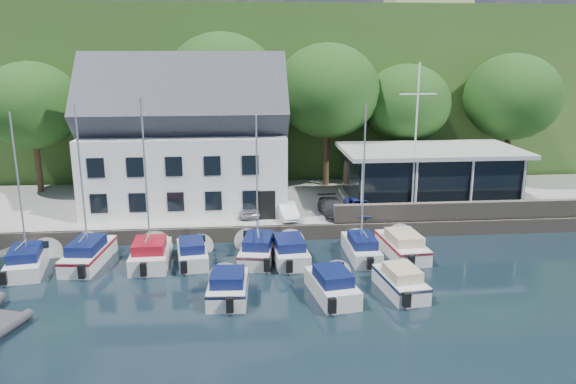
% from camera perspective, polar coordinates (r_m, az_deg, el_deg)
% --- Properties ---
extents(ground, '(180.00, 180.00, 0.00)m').
position_cam_1_polar(ground, '(27.21, 2.36, -12.56)').
color(ground, black).
rests_on(ground, ground).
extents(quay, '(60.00, 13.00, 1.00)m').
position_cam_1_polar(quay, '(43.31, -0.60, -1.41)').
color(quay, '#9B9A95').
rests_on(quay, ground).
extents(quay_face, '(60.00, 0.30, 1.00)m').
position_cam_1_polar(quay_face, '(37.12, 0.19, -4.15)').
color(quay_face, '#60574D').
rests_on(quay_face, ground).
extents(hillside, '(160.00, 75.00, 16.00)m').
position_cam_1_polar(hillside, '(86.19, -2.98, 11.58)').
color(hillside, '#2F531F').
rests_on(hillside, ground).
extents(field_patch, '(50.00, 30.00, 0.30)m').
position_cam_1_polar(field_patch, '(94.76, 1.81, 16.78)').
color(field_patch, '#4C592C').
rests_on(field_patch, hillside).
extents(harbor_building, '(14.40, 8.20, 8.70)m').
position_cam_1_polar(harbor_building, '(41.30, -10.27, 4.48)').
color(harbor_building, white).
rests_on(harbor_building, quay).
extents(club_pavilion, '(13.20, 7.20, 4.10)m').
position_cam_1_polar(club_pavilion, '(43.49, 14.16, 1.67)').
color(club_pavilion, black).
rests_on(club_pavilion, quay).
extents(seawall, '(18.00, 0.50, 1.20)m').
position_cam_1_polar(seawall, '(40.04, 17.51, -1.80)').
color(seawall, '#60574D').
rests_on(seawall, quay).
extents(gangway, '(1.20, 6.00, 1.40)m').
position_cam_1_polar(gangway, '(37.68, -25.52, -6.15)').
color(gangway, '#BCBBBF').
rests_on(gangway, ground).
extents(car_silver, '(2.32, 3.79, 1.20)m').
position_cam_1_polar(car_silver, '(39.32, -4.48, -1.44)').
color(car_silver, '#A7A6AB').
rests_on(car_silver, quay).
extents(car_white, '(1.55, 3.49, 1.11)m').
position_cam_1_polar(car_white, '(38.50, -0.13, -1.82)').
color(car_white, white).
rests_on(car_white, quay).
extents(car_dgrey, '(1.84, 3.94, 1.11)m').
position_cam_1_polar(car_dgrey, '(39.19, 4.54, -1.57)').
color(car_dgrey, '#2F2F35').
rests_on(car_dgrey, quay).
extents(car_blue, '(1.45, 3.48, 1.18)m').
position_cam_1_polar(car_blue, '(39.47, 7.30, -1.48)').
color(car_blue, '#303A95').
rests_on(car_blue, quay).
extents(flagpole, '(2.50, 0.20, 10.43)m').
position_cam_1_polar(flagpole, '(39.28, 12.81, 5.12)').
color(flagpole, white).
rests_on(flagpole, quay).
extents(tree_0, '(7.59, 7.59, 10.38)m').
position_cam_1_polar(tree_0, '(48.95, -24.39, 5.96)').
color(tree_0, '#123710').
rests_on(tree_0, quay).
extents(tree_1, '(6.70, 6.70, 9.15)m').
position_cam_1_polar(tree_1, '(47.56, -16.03, 5.73)').
color(tree_1, '#123710').
rests_on(tree_1, quay).
extents(tree_2, '(9.22, 9.22, 12.60)m').
position_cam_1_polar(tree_2, '(46.05, -6.63, 8.08)').
color(tree_2, '#123710').
rests_on(tree_2, quay).
extents(tree_3, '(8.63, 8.63, 11.79)m').
position_cam_1_polar(tree_3, '(47.00, 3.96, 7.77)').
color(tree_3, '#123710').
rests_on(tree_3, quay).
extents(tree_4, '(7.37, 7.37, 10.08)m').
position_cam_1_polar(tree_4, '(48.93, 11.82, 6.76)').
color(tree_4, '#123710').
rests_on(tree_4, quay).
extents(tree_5, '(8.01, 8.01, 10.95)m').
position_cam_1_polar(tree_5, '(51.53, 21.63, 6.92)').
color(tree_5, '#123710').
rests_on(tree_5, quay).
extents(boat_r1_0, '(3.07, 6.71, 8.71)m').
position_cam_1_polar(boat_r1_0, '(34.45, -25.59, -0.41)').
color(boat_r1_0, silver).
rests_on(boat_r1_0, ground).
extents(boat_r1_1, '(2.80, 7.19, 9.54)m').
position_cam_1_polar(boat_r1_1, '(33.95, -20.20, 0.65)').
color(boat_r1_1, silver).
rests_on(boat_r1_1, ground).
extents(boat_r1_2, '(2.44, 6.03, 9.41)m').
position_cam_1_polar(boat_r1_2, '(32.87, -14.20, 0.55)').
color(boat_r1_2, silver).
rests_on(boat_r1_2, ground).
extents(boat_r1_3, '(2.55, 5.78, 1.43)m').
position_cam_1_polar(boat_r1_3, '(33.82, -9.72, -5.88)').
color(boat_r1_3, silver).
rests_on(boat_r1_3, ground).
extents(boat_r1_4, '(3.07, 6.86, 9.38)m').
position_cam_1_polar(boat_r1_4, '(32.73, -3.17, 0.90)').
color(boat_r1_4, silver).
rests_on(boat_r1_4, ground).
extents(boat_r1_5, '(2.55, 6.48, 1.47)m').
position_cam_1_polar(boat_r1_5, '(33.68, 0.07, -5.72)').
color(boat_r1_5, silver).
rests_on(boat_r1_5, ground).
extents(boat_r1_6, '(1.84, 6.53, 8.72)m').
position_cam_1_polar(boat_r1_6, '(33.41, 7.65, 0.49)').
color(boat_r1_6, silver).
rests_on(boat_r1_6, ground).
extents(boat_r1_7, '(2.72, 6.78, 1.51)m').
position_cam_1_polar(boat_r1_7, '(35.15, 11.54, -5.11)').
color(boat_r1_7, silver).
rests_on(boat_r1_7, ground).
extents(boat_r2_2, '(2.40, 5.30, 1.53)m').
position_cam_1_polar(boat_r2_2, '(28.87, -6.12, -9.30)').
color(boat_r2_2, silver).
rests_on(boat_r2_2, ground).
extents(boat_r2_3, '(2.89, 6.16, 1.53)m').
position_cam_1_polar(boat_r2_3, '(29.02, 4.49, -9.14)').
color(boat_r2_3, silver).
rests_on(boat_r2_3, ground).
extents(boat_r2_4, '(2.58, 5.64, 1.49)m').
position_cam_1_polar(boat_r2_4, '(29.94, 11.36, -8.65)').
color(boat_r2_4, silver).
rests_on(boat_r2_4, ground).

